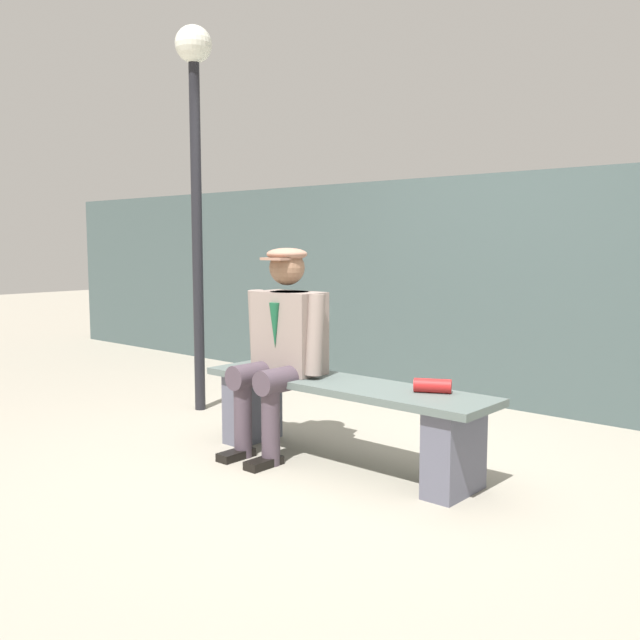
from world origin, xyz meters
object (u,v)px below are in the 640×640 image
Objects in this scene: rolled_magazine at (433,386)px; lamp_post at (195,134)px; seated_man at (282,341)px; bench at (341,411)px.

lamp_post is at bearing -5.90° from rolled_magazine.
seated_man is 6.33× the size of rolled_magazine.
bench is 0.65× the size of lamp_post.
bench is at bearing 169.28° from lamp_post.
rolled_magazine reaches higher than bench.
lamp_post reaches higher than seated_man.
lamp_post is at bearing -16.92° from seated_man.
rolled_magazine is at bearing 174.10° from lamp_post.
seated_man is 1.94m from lamp_post.
rolled_magazine is 0.07× the size of lamp_post.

